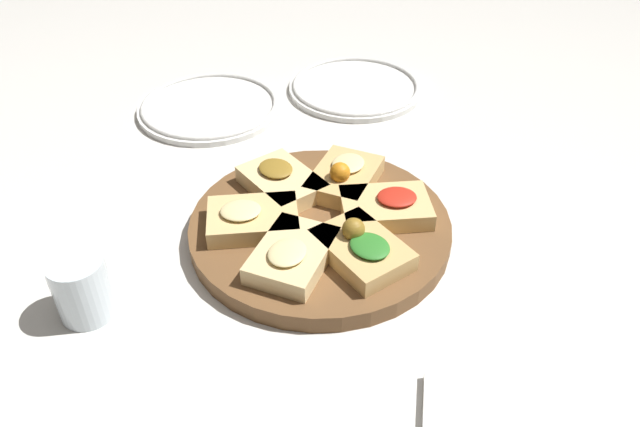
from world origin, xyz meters
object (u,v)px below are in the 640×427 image
at_px(serving_board, 320,228).
at_px(water_glass, 82,288).
at_px(plate_left, 210,106).
at_px(napkin_stack, 483,423).
at_px(plate_right, 356,87).

distance_m(serving_board, water_glass, 0.31).
xyz_separation_m(plate_left, napkin_stack, (0.27, -0.69, -0.00)).
distance_m(plate_left, napkin_stack, 0.74).
height_order(plate_left, napkin_stack, plate_left).
relative_size(plate_left, plate_right, 1.02).
bearing_deg(napkin_stack, water_glass, 152.38).
distance_m(serving_board, plate_left, 0.40).
bearing_deg(napkin_stack, plate_left, 111.05).
xyz_separation_m(plate_right, napkin_stack, (-0.01, -0.73, -0.00)).
relative_size(water_glass, napkin_stack, 0.68).
bearing_deg(napkin_stack, plate_right, 89.30).
bearing_deg(plate_left, napkin_stack, -68.95).
height_order(serving_board, napkin_stack, serving_board).
bearing_deg(water_glass, plate_left, 73.22).
distance_m(plate_right, water_glass, 0.66).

